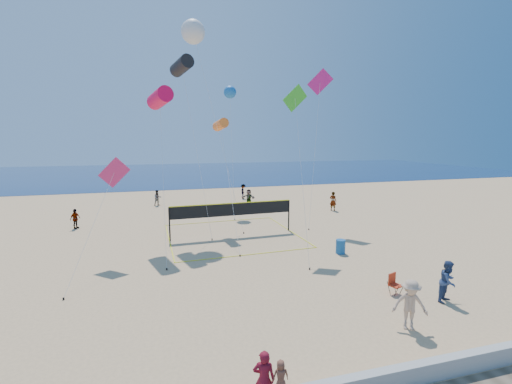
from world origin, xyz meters
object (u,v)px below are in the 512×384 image
object	(u,v)px
camp_chair	(394,282)
trash_barrel	(341,247)
woman	(264,380)
volleyball_net	(232,213)

from	to	relation	value
camp_chair	trash_barrel	size ratio (longest dim) A/B	1.21
woman	camp_chair	world-z (taller)	woman
camp_chair	trash_barrel	bearing A→B (deg)	66.95
trash_barrel	volleyball_net	xyz separation A→B (m)	(-5.55, 5.59, 1.22)
camp_chair	volleyball_net	world-z (taller)	volleyball_net
camp_chair	volleyball_net	xyz separation A→B (m)	(-5.11, 11.15, 1.12)
woman	volleyball_net	xyz separation A→B (m)	(2.45, 15.92, 0.84)
trash_barrel	camp_chair	bearing A→B (deg)	-94.58
camp_chair	trash_barrel	world-z (taller)	camp_chair
trash_barrel	volleyball_net	world-z (taller)	volleyball_net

